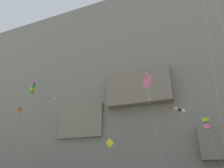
{
  "coord_description": "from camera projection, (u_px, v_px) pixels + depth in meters",
  "views": [
    {
      "loc": [
        12.31,
        -7.33,
        3.65
      ],
      "look_at": [
        1.6,
        19.74,
        16.54
      ],
      "focal_mm": 32.55,
      "sensor_mm": 36.0,
      "label": 1
    }
  ],
  "objects": [
    {
      "name": "cliff_face",
      "position": [
        146.0,
        83.0,
        69.34
      ],
      "size": [
        180.0,
        24.82,
        63.86
      ],
      "color": "slate",
      "rests_on": "ground"
    },
    {
      "name": "kite_windsock_near_cliff",
      "position": [
        180.0,
        110.0,
        43.96
      ],
      "size": [
        4.15,
        5.71,
        16.69
      ],
      "color": "white",
      "rests_on": "ground"
    },
    {
      "name": "kite_box_low_center",
      "position": [
        206.0,
        124.0,
        25.42
      ],
      "size": [
        1.61,
        6.31,
        10.1
      ],
      "color": "#8CCC33",
      "rests_on": "ground"
    },
    {
      "name": "kite_diamond_high_center",
      "position": [
        110.0,
        144.0,
        44.27
      ],
      "size": [
        2.26,
        5.55,
        10.99
      ],
      "color": "yellow",
      "rests_on": "ground"
    },
    {
      "name": "kite_banner_high_left",
      "position": [
        48.0,
        103.0,
        52.23
      ],
      "size": [
        4.7,
        6.23,
        21.75
      ],
      "color": "black",
      "rests_on": "ground"
    },
    {
      "name": "kite_diamond_upper_mid",
      "position": [
        148.0,
        83.0,
        29.17
      ],
      "size": [
        3.13,
        5.41,
        17.15
      ],
      "color": "pink",
      "rests_on": "ground"
    },
    {
      "name": "kite_diamond_mid_center",
      "position": [
        19.0,
        113.0,
        36.37
      ],
      "size": [
        0.68,
        2.59,
        15.07
      ],
      "color": "orange",
      "rests_on": "ground"
    },
    {
      "name": "kite_windsock_far_left",
      "position": [
        32.0,
        89.0,
        37.24
      ],
      "size": [
        4.53,
        4.32,
        18.45
      ],
      "color": "green",
      "rests_on": "ground"
    }
  ]
}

